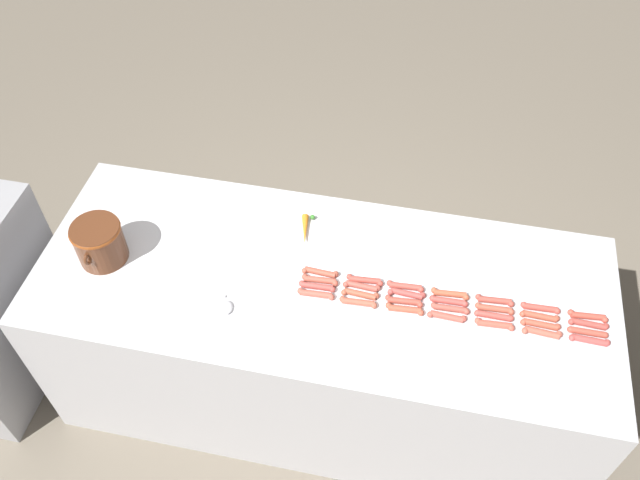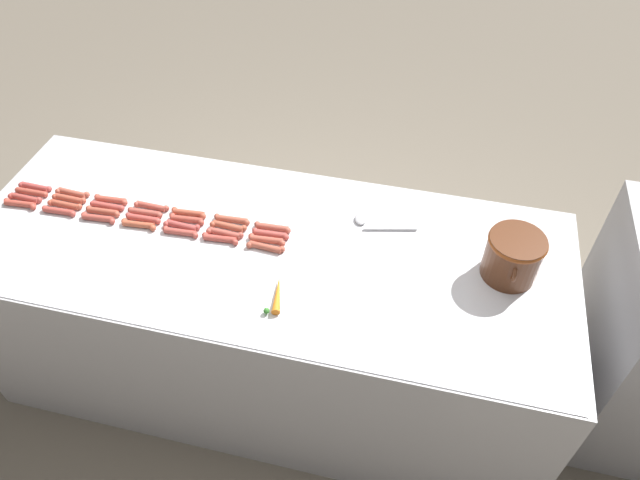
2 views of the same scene
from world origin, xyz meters
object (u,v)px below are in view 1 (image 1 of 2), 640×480
(hot_dog_6, at_px, (316,294))
(hot_dog_7, at_px, (588,332))
(hot_dog_17, at_px, (449,301))
(hot_dog_20, at_px, (320,280))
(hot_dog_2, at_px, (494,324))
(hot_dog_22, at_px, (540,308))
(serving_spoon, at_px, (217,304))
(hot_dog_25, at_px, (405,286))
(hot_dog_26, at_px, (365,280))
(hot_dog_1, at_px, (542,332))
(hot_dog_12, at_px, (360,294))
(hot_dog_10, at_px, (450,308))
(bean_pot, at_px, (99,241))
(hot_dog_24, at_px, (450,294))
(hot_dog_13, at_px, (317,286))
(hot_dog_15, at_px, (539,316))
(hot_dog_5, at_px, (358,302))
(hot_dog_27, at_px, (320,272))
(hot_dog_23, at_px, (495,300))
(carrot, at_px, (305,229))
(hot_dog_11, at_px, (404,301))
(hot_dog_14, at_px, (589,324))
(hot_dog_4, at_px, (405,309))
(hot_dog_0, at_px, (589,340))
(hot_dog_16, at_px, (495,309))
(hot_dog_21, at_px, (588,316))
(hot_dog_9, at_px, (494,316))

(hot_dog_6, bearing_deg, hot_dog_7, -88.22)
(hot_dog_17, height_order, hot_dog_20, same)
(hot_dog_2, xyz_separation_m, hot_dog_20, (0.08, 0.73, 0.00))
(hot_dog_22, relative_size, serving_spoon, 0.59)
(hot_dog_25, bearing_deg, hot_dog_26, 90.53)
(hot_dog_1, distance_m, hot_dog_12, 0.74)
(hot_dog_22, xyz_separation_m, hot_dog_26, (-0.00, 0.72, 0.00))
(hot_dog_10, relative_size, bean_pot, 0.59)
(hot_dog_2, bearing_deg, hot_dog_24, 58.12)
(hot_dog_12, bearing_deg, hot_dog_13, 89.15)
(hot_dog_2, height_order, hot_dog_15, same)
(hot_dog_5, relative_size, hot_dog_27, 1.00)
(hot_dog_26, relative_size, hot_dog_27, 1.00)
(hot_dog_23, bearing_deg, carrot, 75.17)
(hot_dog_23, bearing_deg, hot_dog_22, -90.18)
(serving_spoon, bearing_deg, hot_dog_12, -73.89)
(hot_dog_2, height_order, hot_dog_25, same)
(hot_dog_10, height_order, hot_dog_11, same)
(hot_dog_13, distance_m, bean_pot, 0.95)
(hot_dog_14, height_order, bean_pot, bean_pot)
(carrot, bearing_deg, hot_dog_2, -111.98)
(hot_dog_14, bearing_deg, hot_dog_13, 91.86)
(hot_dog_7, bearing_deg, hot_dog_12, 89.86)
(hot_dog_15, relative_size, serving_spoon, 0.59)
(hot_dog_10, relative_size, hot_dog_11, 1.00)
(hot_dog_5, relative_size, carrot, 0.88)
(hot_dog_15, distance_m, hot_dog_23, 0.18)
(hot_dog_24, bearing_deg, hot_dog_14, -93.94)
(hot_dog_12, relative_size, carrot, 0.88)
(hot_dog_4, xyz_separation_m, hot_dog_23, (0.12, -0.36, 0.00))
(hot_dog_0, relative_size, serving_spoon, 0.59)
(hot_dog_10, bearing_deg, hot_dog_27, 82.23)
(serving_spoon, bearing_deg, hot_dog_4, -80.54)
(hot_dog_15, distance_m, hot_dog_16, 0.18)
(hot_dog_11, xyz_separation_m, hot_dog_24, (0.08, -0.18, 0.00))
(bean_pot, bearing_deg, hot_dog_5, -91.35)
(hot_dog_12, xyz_separation_m, hot_dog_25, (0.08, -0.18, 0.00))
(hot_dog_5, height_order, hot_dog_16, same)
(hot_dog_12, relative_size, hot_dog_20, 1.00)
(hot_dog_2, distance_m, hot_dog_10, 0.18)
(hot_dog_12, relative_size, hot_dog_17, 1.00)
(hot_dog_27, bearing_deg, hot_dog_15, -92.59)
(hot_dog_12, bearing_deg, hot_dog_10, -89.57)
(hot_dog_16, height_order, hot_dog_23, same)
(hot_dog_0, distance_m, hot_dog_21, 0.11)
(hot_dog_23, bearing_deg, hot_dog_1, -122.45)
(hot_dog_9, xyz_separation_m, hot_dog_17, (0.04, 0.18, 0.00))
(hot_dog_9, bearing_deg, hot_dog_20, 87.17)
(hot_dog_10, relative_size, hot_dog_14, 1.00)
(hot_dog_7, height_order, hot_dog_16, same)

